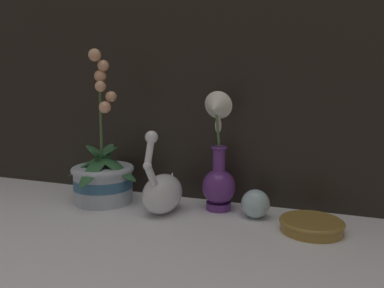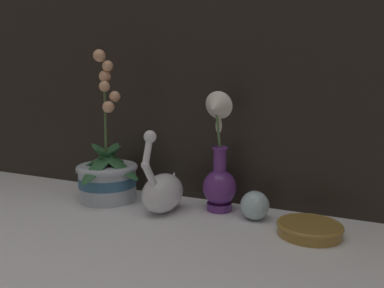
{
  "view_description": "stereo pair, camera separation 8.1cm",
  "coord_description": "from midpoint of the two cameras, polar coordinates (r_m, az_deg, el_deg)",
  "views": [
    {
      "loc": [
        0.34,
        -0.82,
        0.35
      ],
      "look_at": [
        -0.01,
        0.13,
        0.2
      ],
      "focal_mm": 35.0,
      "sensor_mm": 36.0,
      "label": 1
    },
    {
      "loc": [
        0.42,
        -0.79,
        0.35
      ],
      "look_at": [
        -0.01,
        0.13,
        0.2
      ],
      "focal_mm": 35.0,
      "sensor_mm": 36.0,
      "label": 2
    }
  ],
  "objects": [
    {
      "name": "swan_figurine",
      "position": [
        1.06,
        -2.26,
        -7.08
      ],
      "size": [
        0.1,
        0.2,
        0.24
      ],
      "color": "white",
      "rests_on": "ground_plane"
    },
    {
      "name": "window_backdrop",
      "position": [
        1.17,
        5.65,
        21.05
      ],
      "size": [
        2.8,
        0.03,
        1.2
      ],
      "color": "black",
      "rests_on": "ground_plane"
    },
    {
      "name": "amber_dish",
      "position": [
        0.97,
        19.82,
        -11.99
      ],
      "size": [
        0.16,
        0.16,
        0.03
      ],
      "color": "olive",
      "rests_on": "ground_plane"
    },
    {
      "name": "blue_vase",
      "position": [
        1.06,
        6.28,
        -3.95
      ],
      "size": [
        0.1,
        0.12,
        0.34
      ],
      "color": "#602D7F",
      "rests_on": "ground_plane"
    },
    {
      "name": "orchid_potted_plant",
      "position": [
        1.18,
        -10.86,
        -4.59
      ],
      "size": [
        0.24,
        0.25,
        0.46
      ],
      "color": "#B2BCCC",
      "rests_on": "ground_plane"
    },
    {
      "name": "ground_plane",
      "position": [
        0.96,
        -0.34,
        -12.73
      ],
      "size": [
        2.8,
        2.8,
        0.0
      ],
      "primitive_type": "plane",
      "color": "white"
    },
    {
      "name": "glass_sphere",
      "position": [
        1.03,
        11.8,
        -9.16
      ],
      "size": [
        0.08,
        0.08,
        0.08
      ],
      "color": "silver",
      "rests_on": "ground_plane"
    }
  ]
}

